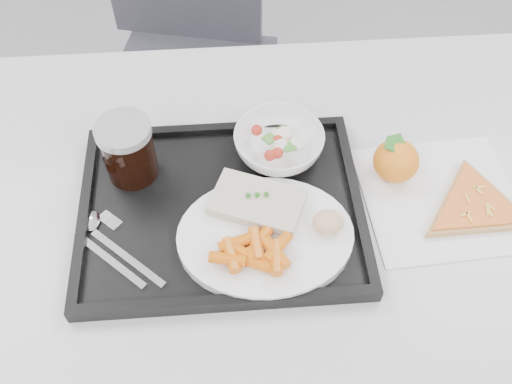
{
  "coord_description": "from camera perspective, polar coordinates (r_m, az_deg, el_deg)",
  "views": [
    {
      "loc": [
        -0.05,
        -0.24,
        1.51
      ],
      "look_at": [
        -0.01,
        0.31,
        0.77
      ],
      "focal_mm": 40.0,
      "sensor_mm": 36.0,
      "label": 1
    }
  ],
  "objects": [
    {
      "name": "tangerine",
      "position": [
        0.97,
        13.83,
        3.06
      ],
      "size": [
        0.09,
        0.09,
        0.07
      ],
      "color": "#FAA600",
      "rests_on": "napkin"
    },
    {
      "name": "pizza_slice",
      "position": [
        0.99,
        21.04,
        -1.32
      ],
      "size": [
        0.29,
        0.29,
        0.02
      ],
      "color": "#B3784E",
      "rests_on": "napkin"
    },
    {
      "name": "bread_roll",
      "position": [
        0.86,
        7.22,
        -3.02
      ],
      "size": [
        0.05,
        0.05,
        0.03
      ],
      "color": "#DDAA81",
      "rests_on": "dinner_plate"
    },
    {
      "name": "salad_contents",
      "position": [
        0.96,
        2.54,
        5.09
      ],
      "size": [
        0.09,
        0.08,
        0.02
      ],
      "color": "#AA2819",
      "rests_on": "salad_bowl"
    },
    {
      "name": "napkin",
      "position": [
        0.99,
        17.95,
        -0.56
      ],
      "size": [
        0.26,
        0.25,
        0.0
      ],
      "color": "white",
      "rests_on": "table"
    },
    {
      "name": "tray",
      "position": [
        0.92,
        -3.46,
        -1.77
      ],
      "size": [
        0.45,
        0.35,
        0.03
      ],
      "color": "black",
      "rests_on": "table"
    },
    {
      "name": "fish_fillet",
      "position": [
        0.89,
        0.14,
        -1.02
      ],
      "size": [
        0.16,
        0.13,
        0.03
      ],
      "color": "beige",
      "rests_on": "dinner_plate"
    },
    {
      "name": "table",
      "position": [
        0.99,
        0.73,
        -3.33
      ],
      "size": [
        1.2,
        0.8,
        0.75
      ],
      "color": "silver",
      "rests_on": "ground"
    },
    {
      "name": "cutlery",
      "position": [
        0.9,
        -14.52,
        -4.89
      ],
      "size": [
        0.15,
        0.15,
        0.01
      ],
      "color": "silver",
      "rests_on": "tray"
    },
    {
      "name": "cola_glass",
      "position": [
        0.94,
        -12.69,
        4.19
      ],
      "size": [
        0.09,
        0.09,
        0.11
      ],
      "color": "black",
      "rests_on": "tray"
    },
    {
      "name": "carrot_pile",
      "position": [
        0.83,
        -0.1,
        -6.06
      ],
      "size": [
        0.13,
        0.09,
        0.03
      ],
      "color": "#D25E0C",
      "rests_on": "dinner_plate"
    },
    {
      "name": "dinner_plate",
      "position": [
        0.87,
        0.93,
        -4.48
      ],
      "size": [
        0.27,
        0.27,
        0.02
      ],
      "color": "white",
      "rests_on": "tray"
    },
    {
      "name": "chair",
      "position": [
        1.58,
        -6.91,
        14.96
      ],
      "size": [
        0.51,
        0.51,
        0.93
      ],
      "color": "#313138",
      "rests_on": "ground"
    },
    {
      "name": "salad_bowl",
      "position": [
        0.97,
        2.29,
        4.85
      ],
      "size": [
        0.15,
        0.15,
        0.05
      ],
      "color": "white",
      "rests_on": "tray"
    }
  ]
}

